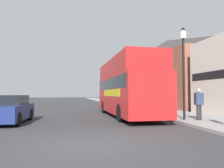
% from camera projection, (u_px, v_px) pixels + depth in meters
% --- Properties ---
extents(ground_plane, '(144.00, 144.00, 0.00)m').
position_uv_depth(ground_plane, '(74.00, 106.00, 27.26)').
color(ground_plane, '#333335').
extents(sidewalk, '(3.77, 108.00, 0.14)m').
position_uv_depth(sidewalk, '(134.00, 107.00, 25.65)').
color(sidewalk, gray).
rests_on(sidewalk, ground_plane).
extents(brick_terrace_rear, '(6.00, 18.99, 8.48)m').
position_uv_depth(brick_terrace_rear, '(167.00, 73.00, 28.05)').
color(brick_terrace_rear, '#935642').
rests_on(brick_terrace_rear, ground_plane).
extents(tour_bus, '(2.51, 9.82, 3.88)m').
position_uv_depth(tour_bus, '(126.00, 91.00, 15.30)').
color(tour_bus, red).
rests_on(tour_bus, ground_plane).
extents(parked_car_ahead_of_bus, '(1.88, 4.53, 1.34)m').
position_uv_depth(parked_car_ahead_of_bus, '(114.00, 103.00, 22.35)').
color(parked_car_ahead_of_bus, maroon).
rests_on(parked_car_ahead_of_bus, ground_plane).
extents(parked_car_far_side, '(2.04, 4.22, 1.49)m').
position_uv_depth(parked_car_far_side, '(9.00, 110.00, 11.68)').
color(parked_car_far_side, navy).
rests_on(parked_car_far_side, ground_plane).
extents(pedestrian_second, '(0.45, 0.25, 1.70)m').
position_uv_depth(pedestrian_second, '(199.00, 101.00, 11.89)').
color(pedestrian_second, '#232328').
rests_on(pedestrian_second, sidewalk).
extents(lamp_post_nearest, '(0.35, 0.35, 5.18)m').
position_uv_depth(lamp_post_nearest, '(183.00, 56.00, 12.17)').
color(lamp_post_nearest, black).
rests_on(lamp_post_nearest, sidewalk).
extents(lamp_post_second, '(0.35, 0.35, 4.64)m').
position_uv_depth(lamp_post_second, '(136.00, 75.00, 20.39)').
color(lamp_post_second, black).
rests_on(lamp_post_second, sidewalk).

